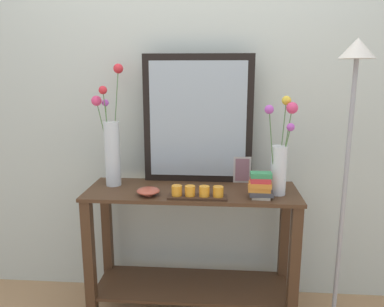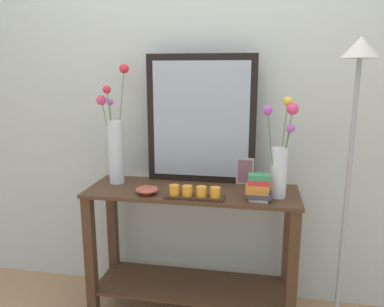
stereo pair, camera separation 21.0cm
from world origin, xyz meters
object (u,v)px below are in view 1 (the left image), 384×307
object	(u,v)px
console_table	(192,242)
candle_tray	(197,193)
vase_right	(280,158)
floor_lamp	(349,144)
mirror_leaning	(198,120)
decorative_bowl	(148,191)
picture_frame_small	(242,170)
book_stack	(260,186)
tall_vase_left	(111,144)

from	to	relation	value
console_table	candle_tray	world-z (taller)	candle_tray
vase_right	floor_lamp	bearing A→B (deg)	-9.67
mirror_leaning	decorative_bowl	bearing A→B (deg)	-130.63
mirror_leaning	floor_lamp	xyz separation A→B (m)	(0.80, -0.28, -0.08)
picture_frame_small	decorative_bowl	size ratio (longest dim) A/B	1.28
mirror_leaning	book_stack	xyz separation A→B (m)	(0.35, -0.29, -0.32)
book_stack	vase_right	bearing A→B (deg)	34.50
tall_vase_left	book_stack	distance (m)	0.89
floor_lamp	candle_tray	bearing A→B (deg)	-176.90
vase_right	picture_frame_small	xyz separation A→B (m)	(-0.19, 0.21, -0.12)
candle_tray	picture_frame_small	size ratio (longest dim) A/B	1.96
candle_tray	picture_frame_small	bearing A→B (deg)	50.64
picture_frame_small	floor_lamp	distance (m)	0.63
vase_right	decorative_bowl	bearing A→B (deg)	-173.93
tall_vase_left	vase_right	distance (m)	0.97
console_table	tall_vase_left	distance (m)	0.75
tall_vase_left	candle_tray	world-z (taller)	tall_vase_left
mirror_leaning	candle_tray	bearing A→B (deg)	-86.76
mirror_leaning	vase_right	bearing A→B (deg)	-25.46
tall_vase_left	book_stack	bearing A→B (deg)	-12.03
picture_frame_small	book_stack	size ratio (longest dim) A/B	1.14
book_stack	floor_lamp	xyz separation A→B (m)	(0.44, 0.02, 0.23)
mirror_leaning	tall_vase_left	size ratio (longest dim) A/B	1.08
tall_vase_left	decorative_bowl	bearing A→B (deg)	-36.54
vase_right	book_stack	bearing A→B (deg)	-145.50
tall_vase_left	candle_tray	bearing A→B (deg)	-21.80
mirror_leaning	candle_tray	size ratio (longest dim) A/B	2.41
book_stack	decorative_bowl	bearing A→B (deg)	-179.82
candle_tray	floor_lamp	xyz separation A→B (m)	(0.78, 0.04, 0.27)
candle_tray	console_table	bearing A→B (deg)	105.75
tall_vase_left	vase_right	size ratio (longest dim) A/B	1.32
candle_tray	picture_frame_small	world-z (taller)	picture_frame_small
picture_frame_small	decorative_bowl	distance (m)	0.60
mirror_leaning	floor_lamp	size ratio (longest dim) A/B	0.47
mirror_leaning	decorative_bowl	world-z (taller)	mirror_leaning
vase_right	decorative_bowl	world-z (taller)	vase_right
tall_vase_left	picture_frame_small	xyz separation A→B (m)	(0.77, 0.10, -0.17)
console_table	vase_right	size ratio (longest dim) A/B	2.25
vase_right	book_stack	xyz separation A→B (m)	(-0.11, -0.07, -0.14)
mirror_leaning	book_stack	bearing A→B (deg)	-39.72
console_table	decorative_bowl	distance (m)	0.43
mirror_leaning	console_table	bearing A→B (deg)	-97.01
console_table	tall_vase_left	world-z (taller)	tall_vase_left
tall_vase_left	vase_right	world-z (taller)	tall_vase_left
book_stack	console_table	bearing A→B (deg)	162.84
candle_tray	floor_lamp	size ratio (longest dim) A/B	0.19
floor_lamp	mirror_leaning	bearing A→B (deg)	160.87
book_stack	floor_lamp	world-z (taller)	floor_lamp
console_table	vase_right	world-z (taller)	vase_right
mirror_leaning	tall_vase_left	world-z (taller)	mirror_leaning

